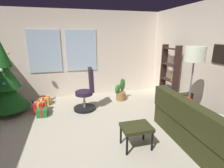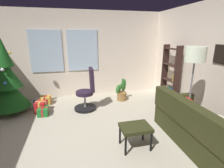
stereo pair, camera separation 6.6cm
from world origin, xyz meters
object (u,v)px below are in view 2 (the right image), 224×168
at_px(couch, 212,132).
at_px(gift_box_red, 41,106).
at_px(gift_box_blue, 40,103).
at_px(floor_lamp, 195,60).
at_px(holiday_tree, 7,83).
at_px(bookshelf, 170,79).
at_px(office_chair, 87,94).
at_px(footstool, 135,129).
at_px(gift_box_gold, 46,100).
at_px(potted_plant, 122,92).
at_px(gift_box_green, 43,111).

bearing_deg(couch, gift_box_red, 143.91).
distance_m(gift_box_blue, floor_lamp, 3.88).
distance_m(couch, holiday_tree, 4.41).
distance_m(gift_box_blue, bookshelf, 3.60).
xyz_separation_m(couch, office_chair, (-1.89, 2.08, 0.12)).
xyz_separation_m(footstool, bookshelf, (1.64, 1.63, 0.36)).
height_order(holiday_tree, bookshelf, holiday_tree).
relative_size(gift_box_gold, potted_plant, 0.44).
bearing_deg(bookshelf, footstool, -135.18).
height_order(gift_box_red, gift_box_gold, gift_box_red).
distance_m(gift_box_red, gift_box_blue, 0.36).
bearing_deg(bookshelf, gift_box_green, 179.04).
xyz_separation_m(office_chair, bookshelf, (2.26, -0.14, 0.29)).
height_order(footstool, gift_box_red, footstool).
relative_size(gift_box_green, floor_lamp, 0.19).
relative_size(holiday_tree, floor_lamp, 1.37).
bearing_deg(holiday_tree, footstool, -39.00).
xyz_separation_m(gift_box_gold, office_chair, (1.10, -0.61, 0.30)).
height_order(gift_box_gold, office_chair, office_chair).
distance_m(footstool, bookshelf, 2.34).
height_order(footstool, floor_lamp, floor_lamp).
xyz_separation_m(gift_box_green, office_chair, (1.07, 0.09, 0.32)).
bearing_deg(gift_box_blue, gift_box_green, -74.61).
bearing_deg(floor_lamp, potted_plant, 113.68).
xyz_separation_m(couch, gift_box_green, (-2.96, 1.99, -0.20)).
relative_size(couch, office_chair, 1.76).
bearing_deg(bookshelf, potted_plant, 155.58).
xyz_separation_m(gift_box_red, gift_box_gold, (0.05, 0.48, -0.02)).
height_order(couch, floor_lamp, floor_lamp).
xyz_separation_m(gift_box_red, floor_lamp, (3.01, -1.59, 1.28)).
bearing_deg(potted_plant, gift_box_red, -172.89).
height_order(holiday_tree, floor_lamp, holiday_tree).
distance_m(couch, gift_box_green, 3.57).
distance_m(gift_box_blue, office_chair, 1.36).
height_order(gift_box_gold, potted_plant, potted_plant).
bearing_deg(holiday_tree, potted_plant, 3.74).
distance_m(couch, office_chair, 2.81).
bearing_deg(gift_box_green, gift_box_gold, 91.82).
bearing_deg(gift_box_green, footstool, -44.92).
relative_size(footstool, gift_box_red, 1.47).
distance_m(footstool, gift_box_gold, 2.95).
bearing_deg(gift_box_green, gift_box_red, 108.55).
xyz_separation_m(bookshelf, floor_lamp, (-0.39, -1.31, 0.71)).
bearing_deg(potted_plant, floor_lamp, -66.32).
relative_size(gift_box_gold, bookshelf, 0.18).
distance_m(footstool, office_chair, 1.88).
bearing_deg(footstool, bookshelf, 44.82).
xyz_separation_m(gift_box_green, floor_lamp, (2.94, -1.37, 1.32)).
distance_m(holiday_tree, floor_lamp, 4.12).
relative_size(holiday_tree, gift_box_blue, 6.42).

